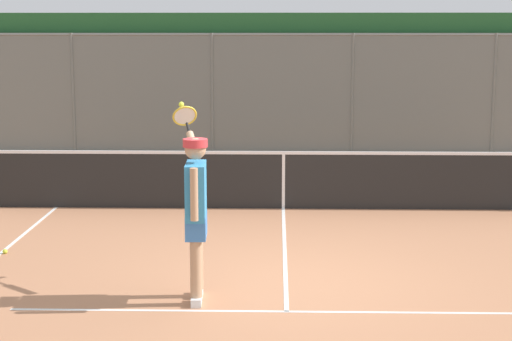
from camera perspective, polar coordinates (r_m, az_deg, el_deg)
ground_plane at (r=9.97m, az=2.03°, el=-7.69°), size 60.00×60.00×0.00m
court_line_markings at (r=8.79m, az=2.11°, el=-10.12°), size 7.64×9.30×0.01m
fence_backdrop at (r=19.27m, az=1.78°, el=5.73°), size 18.50×1.37×3.27m
tennis_net at (r=13.86m, az=1.88°, el=-0.59°), size 9.81×0.09×1.07m
tennis_player at (r=9.14m, az=-4.11°, el=-2.31°), size 0.52×1.46×2.10m
tennis_ball_mid_court at (r=11.70m, az=-16.67°, el=-5.28°), size 0.07×0.07×0.07m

